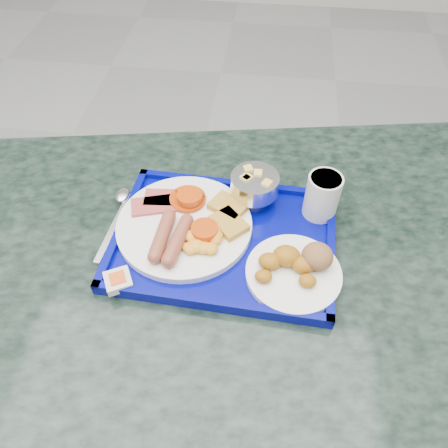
% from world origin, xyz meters
% --- Properties ---
extents(floor, '(6.00, 6.00, 0.00)m').
position_xyz_m(floor, '(0.00, 0.00, 0.00)').
color(floor, gray).
rests_on(floor, ground).
extents(table, '(1.25, 0.95, 0.71)m').
position_xyz_m(table, '(0.27, 0.15, 0.52)').
color(table, slate).
rests_on(table, floor).
extents(tray, '(0.42, 0.32, 0.02)m').
position_xyz_m(tray, '(0.25, 0.17, 0.71)').
color(tray, '#020680').
rests_on(tray, table).
extents(main_plate, '(0.26, 0.26, 0.04)m').
position_xyz_m(main_plate, '(0.17, 0.19, 0.73)').
color(main_plate, white).
rests_on(main_plate, tray).
extents(bread_plate, '(0.17, 0.17, 0.05)m').
position_xyz_m(bread_plate, '(0.38, 0.11, 0.74)').
color(bread_plate, white).
rests_on(bread_plate, tray).
extents(fruit_bowl, '(0.09, 0.09, 0.07)m').
position_xyz_m(fruit_bowl, '(0.29, 0.28, 0.76)').
color(fruit_bowl, silver).
rests_on(fruit_bowl, tray).
extents(juice_cup, '(0.06, 0.06, 0.09)m').
position_xyz_m(juice_cup, '(0.42, 0.26, 0.77)').
color(juice_cup, white).
rests_on(juice_cup, tray).
extents(spoon, '(0.06, 0.16, 0.01)m').
position_xyz_m(spoon, '(0.03, 0.23, 0.72)').
color(spoon, silver).
rests_on(spoon, tray).
extents(knife, '(0.03, 0.18, 0.00)m').
position_xyz_m(knife, '(0.03, 0.17, 0.72)').
color(knife, silver).
rests_on(knife, tray).
extents(jam_packet, '(0.06, 0.06, 0.02)m').
position_xyz_m(jam_packet, '(0.08, 0.05, 0.73)').
color(jam_packet, white).
rests_on(jam_packet, tray).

